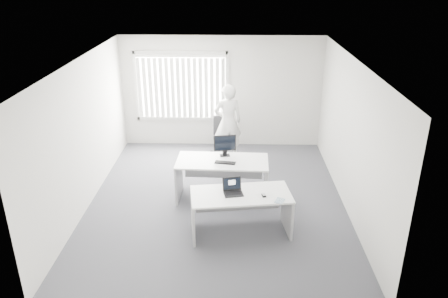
{
  "coord_description": "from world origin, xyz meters",
  "views": [
    {
      "loc": [
        0.34,
        -7.6,
        4.36
      ],
      "look_at": [
        0.14,
        0.15,
        1.07
      ],
      "focal_mm": 35.0,
      "sensor_mm": 36.0,
      "label": 1
    }
  ],
  "objects_px": {
    "laptop": "(233,188)",
    "monitor": "(225,145)",
    "desk_far": "(222,171)",
    "office_chair": "(222,143)",
    "person": "(228,122)",
    "desk_near": "(241,205)"
  },
  "relations": [
    {
      "from": "person",
      "to": "office_chair",
      "type": "bearing_deg",
      "value": -60.24
    },
    {
      "from": "office_chair",
      "to": "person",
      "type": "distance_m",
      "value": 0.64
    },
    {
      "from": "desk_near",
      "to": "person",
      "type": "relative_size",
      "value": 0.97
    },
    {
      "from": "desk_near",
      "to": "desk_far",
      "type": "height_order",
      "value": "desk_far"
    },
    {
      "from": "office_chair",
      "to": "person",
      "type": "bearing_deg",
      "value": -55.65
    },
    {
      "from": "desk_near",
      "to": "desk_far",
      "type": "xyz_separation_m",
      "value": [
        -0.36,
        1.25,
        0.03
      ]
    },
    {
      "from": "laptop",
      "to": "monitor",
      "type": "distance_m",
      "value": 1.53
    },
    {
      "from": "office_chair",
      "to": "laptop",
      "type": "height_order",
      "value": "laptop"
    },
    {
      "from": "desk_near",
      "to": "laptop",
      "type": "bearing_deg",
      "value": -175.99
    },
    {
      "from": "desk_far",
      "to": "office_chair",
      "type": "distance_m",
      "value": 2.15
    },
    {
      "from": "desk_far",
      "to": "laptop",
      "type": "relative_size",
      "value": 5.72
    },
    {
      "from": "laptop",
      "to": "monitor",
      "type": "height_order",
      "value": "monitor"
    },
    {
      "from": "desk_far",
      "to": "monitor",
      "type": "height_order",
      "value": "monitor"
    },
    {
      "from": "desk_far",
      "to": "desk_near",
      "type": "bearing_deg",
      "value": -72.11
    },
    {
      "from": "office_chair",
      "to": "desk_near",
      "type": "bearing_deg",
      "value": -91.41
    },
    {
      "from": "laptop",
      "to": "monitor",
      "type": "relative_size",
      "value": 0.72
    },
    {
      "from": "desk_far",
      "to": "laptop",
      "type": "distance_m",
      "value": 1.33
    },
    {
      "from": "monitor",
      "to": "office_chair",
      "type": "bearing_deg",
      "value": 84.56
    },
    {
      "from": "desk_far",
      "to": "monitor",
      "type": "xyz_separation_m",
      "value": [
        0.05,
        0.24,
        0.45
      ]
    },
    {
      "from": "person",
      "to": "desk_near",
      "type": "bearing_deg",
      "value": 81.96
    },
    {
      "from": "desk_far",
      "to": "monitor",
      "type": "distance_m",
      "value": 0.51
    },
    {
      "from": "monitor",
      "to": "person",
      "type": "bearing_deg",
      "value": 80.41
    }
  ]
}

